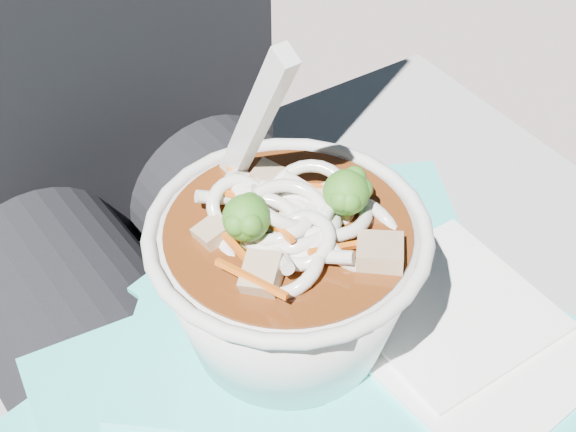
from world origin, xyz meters
TOP-DOWN VIEW (x-y plane):
  - lap at (0.00, 0.00)m, footprint 0.33×0.48m
  - person_body at (-0.00, 0.09)m, footprint 0.34×0.94m
  - plastic_bag at (0.02, -0.05)m, footprint 0.39×0.35m
  - napkins at (0.09, -0.10)m, footprint 0.14×0.17m
  - udon_bowl at (0.00, -0.02)m, footprint 0.17×0.17m

SIDE VIEW (x-z plane):
  - lap at x=0.00m, z-range 0.48..0.64m
  - person_body at x=0.00m, z-range 0.06..1.09m
  - plastic_bag at x=0.02m, z-range 0.64..0.66m
  - napkins at x=0.09m, z-range 0.66..0.67m
  - udon_bowl at x=0.00m, z-range 0.61..0.82m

